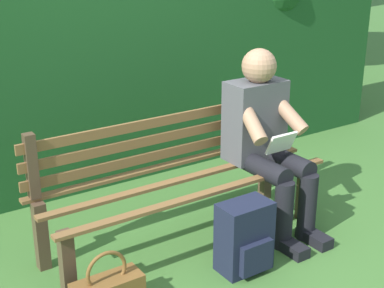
% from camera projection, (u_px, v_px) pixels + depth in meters
% --- Properties ---
extents(ground, '(60.00, 60.00, 0.00)m').
position_uv_depth(ground, '(183.00, 241.00, 3.60)').
color(ground, '#3D6B2D').
extents(park_bench, '(1.84, 0.55, 0.82)m').
position_uv_depth(park_bench, '(175.00, 174.00, 3.53)').
color(park_bench, '#4C3828').
rests_on(park_bench, ground).
extents(person_seated, '(0.44, 0.73, 1.16)m').
position_uv_depth(person_seated, '(266.00, 137.00, 3.61)').
color(person_seated, '#4C4C51').
rests_on(person_seated, ground).
extents(hedge_backdrop, '(5.50, 0.71, 1.67)m').
position_uv_depth(hedge_backdrop, '(98.00, 70.00, 4.39)').
color(hedge_backdrop, '#19471E').
rests_on(hedge_backdrop, ground).
extents(backpack, '(0.30, 0.26, 0.42)m').
position_uv_depth(backpack, '(245.00, 237.00, 3.24)').
color(backpack, '#191E33').
rests_on(backpack, ground).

